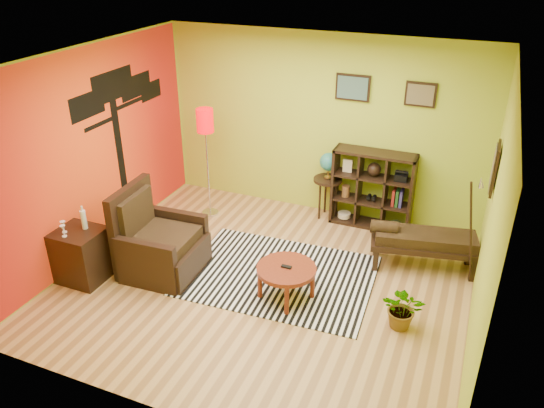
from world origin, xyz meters
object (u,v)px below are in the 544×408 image
at_px(floor_lamp, 206,130).
at_px(bench, 422,240).
at_px(side_cabinet, 81,255).
at_px(armchair, 158,246).
at_px(cube_shelf, 373,190).
at_px(coffee_table, 286,272).
at_px(globe_table, 328,169).
at_px(potted_plant, 403,312).

relative_size(floor_lamp, bench, 1.18).
distance_m(side_cabinet, bench, 4.42).
distance_m(armchair, cube_shelf, 3.25).
bearing_deg(coffee_table, bench, 43.15).
height_order(globe_table, cube_shelf, cube_shelf).
xyz_separation_m(armchair, side_cabinet, (-0.79, -0.55, 0.00)).
xyz_separation_m(side_cabinet, potted_plant, (3.99, 0.60, -0.15)).
bearing_deg(potted_plant, armchair, -179.03).
height_order(floor_lamp, bench, floor_lamp).
bearing_deg(cube_shelf, side_cabinet, -137.93).
bearing_deg(potted_plant, floor_lamp, 154.33).
height_order(bench, potted_plant, bench).
distance_m(coffee_table, globe_table, 2.26).
height_order(side_cabinet, potted_plant, side_cabinet).
distance_m(globe_table, cube_shelf, 0.74).
relative_size(armchair, bench, 0.79).
bearing_deg(floor_lamp, potted_plant, -25.67).
bearing_deg(cube_shelf, bench, -45.72).
relative_size(armchair, globe_table, 1.08).
height_order(side_cabinet, floor_lamp, floor_lamp).
relative_size(side_cabinet, floor_lamp, 0.59).
height_order(armchair, globe_table, armchair).
bearing_deg(side_cabinet, bench, 25.76).
bearing_deg(cube_shelf, globe_table, 179.45).
bearing_deg(potted_plant, bench, 90.29).
bearing_deg(globe_table, bench, -29.61).
relative_size(cube_shelf, bench, 0.82).
bearing_deg(bench, coffee_table, -136.85).
distance_m(coffee_table, cube_shelf, 2.28).
height_order(floor_lamp, globe_table, floor_lamp).
xyz_separation_m(floor_lamp, cube_shelf, (2.46, 0.61, -0.80)).
bearing_deg(side_cabinet, coffee_table, 13.20).
distance_m(globe_table, potted_plant, 2.79).
xyz_separation_m(cube_shelf, potted_plant, (0.87, -2.21, -0.40)).
xyz_separation_m(cube_shelf, bench, (0.87, -0.89, -0.19)).
height_order(armchair, cube_shelf, cube_shelf).
xyz_separation_m(coffee_table, potted_plant, (1.41, -0.00, -0.18)).
relative_size(side_cabinet, globe_table, 0.95).
height_order(armchair, potted_plant, armchair).
height_order(coffee_table, floor_lamp, floor_lamp).
xyz_separation_m(side_cabinet, cube_shelf, (3.11, 2.81, 0.25)).
bearing_deg(coffee_table, potted_plant, -0.05).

